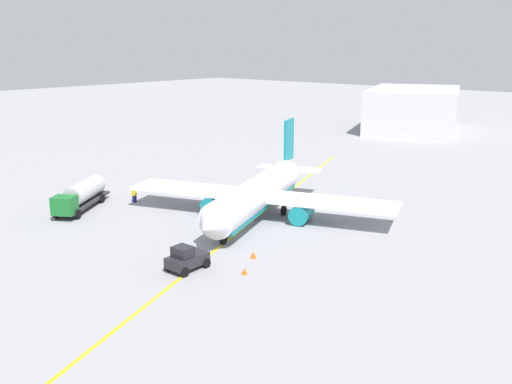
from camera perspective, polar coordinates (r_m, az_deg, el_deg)
name	(u,v)px	position (r m, az deg, el deg)	size (l,w,h in m)	color
ground_plane	(256,218)	(62.77, 0.00, -2.65)	(400.00, 400.00, 0.00)	#939399
airplane	(258,194)	(62.50, 0.16, -0.24)	(27.68, 30.69, 9.57)	white
fuel_tanker	(81,195)	(68.85, -17.32, -0.27)	(10.29, 7.79, 3.15)	#2D2D33
pushback_tug	(186,259)	(48.71, -7.08, -6.72)	(3.64, 2.37, 2.20)	#232328
refueling_worker	(134,196)	(70.41, -12.23, -0.37)	(0.41, 0.55, 1.71)	navy
safety_cone_nose	(244,271)	(47.70, -1.18, -8.01)	(0.51, 0.51, 0.57)	#F2590F
safety_cone_wingtip	(253,255)	(51.12, -0.29, -6.38)	(0.57, 0.57, 0.64)	#F2590F
distant_hangar	(413,109)	(133.31, 15.65, 8.08)	(33.09, 27.39, 9.36)	silver
taxi_line_marking	(256,218)	(62.77, 0.00, -2.65)	(77.36, 0.30, 0.01)	yellow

